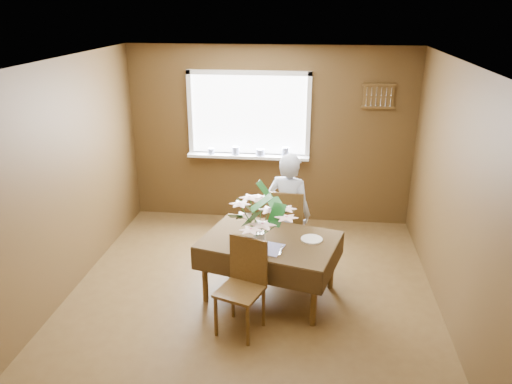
# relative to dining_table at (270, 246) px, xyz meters

# --- Properties ---
(floor) EXTENTS (4.50, 4.50, 0.00)m
(floor) POSITION_rel_dining_table_xyz_m (-0.19, -0.15, -0.60)
(floor) COLOR #4F381B
(floor) RESTS_ON ground
(ceiling) EXTENTS (4.50, 4.50, 0.00)m
(ceiling) POSITION_rel_dining_table_xyz_m (-0.19, -0.15, 1.90)
(ceiling) COLOR white
(ceiling) RESTS_ON wall_back
(wall_back) EXTENTS (4.00, 0.00, 4.00)m
(wall_back) POSITION_rel_dining_table_xyz_m (-0.19, 2.10, 0.65)
(wall_back) COLOR brown
(wall_back) RESTS_ON floor
(wall_front) EXTENTS (4.00, 0.00, 4.00)m
(wall_front) POSITION_rel_dining_table_xyz_m (-0.19, -2.40, 0.65)
(wall_front) COLOR brown
(wall_front) RESTS_ON floor
(wall_left) EXTENTS (0.00, 4.50, 4.50)m
(wall_left) POSITION_rel_dining_table_xyz_m (-2.19, -0.15, 0.65)
(wall_left) COLOR brown
(wall_left) RESTS_ON floor
(wall_right) EXTENTS (0.00, 4.50, 4.50)m
(wall_right) POSITION_rel_dining_table_xyz_m (1.81, -0.15, 0.65)
(wall_right) COLOR brown
(wall_right) RESTS_ON floor
(window_assembly) EXTENTS (1.72, 0.20, 1.22)m
(window_assembly) POSITION_rel_dining_table_xyz_m (-0.49, 2.04, 0.76)
(window_assembly) COLOR white
(window_assembly) RESTS_ON wall_back
(spoon_rack) EXTENTS (0.44, 0.05, 0.33)m
(spoon_rack) POSITION_rel_dining_table_xyz_m (1.26, 2.06, 1.25)
(spoon_rack) COLOR brown
(spoon_rack) RESTS_ON wall_back
(dining_table) EXTENTS (1.59, 1.27, 0.68)m
(dining_table) POSITION_rel_dining_table_xyz_m (0.00, 0.00, 0.00)
(dining_table) COLOR brown
(dining_table) RESTS_ON floor
(chair_far) EXTENTS (0.46, 0.46, 1.01)m
(chair_far) POSITION_rel_dining_table_xyz_m (0.13, 0.63, -0.05)
(chair_far) COLOR brown
(chair_far) RESTS_ON floor
(chair_near) EXTENTS (0.51, 0.51, 0.93)m
(chair_near) POSITION_rel_dining_table_xyz_m (-0.20, -0.60, -0.09)
(chair_near) COLOR brown
(chair_near) RESTS_ON floor
(seated_woman) EXTENTS (0.61, 0.49, 1.44)m
(seated_woman) POSITION_rel_dining_table_xyz_m (0.16, 0.62, 0.13)
(seated_woman) COLOR white
(seated_woman) RESTS_ON floor
(flower_bouquet) EXTENTS (0.62, 0.62, 0.53)m
(flower_bouquet) POSITION_rel_dining_table_xyz_m (-0.10, -0.17, 0.43)
(flower_bouquet) COLOR white
(flower_bouquet) RESTS_ON dining_table
(side_plate) EXTENTS (0.26, 0.26, 0.01)m
(side_plate) POSITION_rel_dining_table_xyz_m (0.44, 0.03, 0.09)
(side_plate) COLOR white
(side_plate) RESTS_ON dining_table
(table_knife) EXTENTS (0.03, 0.20, 0.00)m
(table_knife) POSITION_rel_dining_table_xyz_m (0.13, -0.26, 0.09)
(table_knife) COLOR silver
(table_knife) RESTS_ON dining_table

